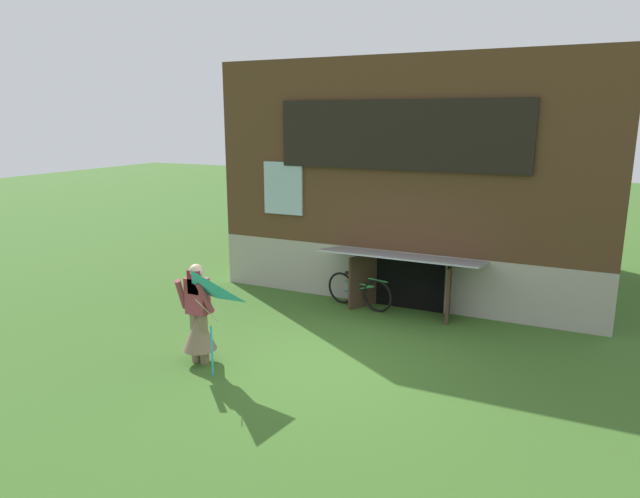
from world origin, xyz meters
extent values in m
plane|color=#386023|center=(0.00, 0.00, 0.00)|extent=(60.00, 60.00, 0.00)
cube|color=#9E998E|center=(0.00, 5.62, 0.56)|extent=(7.87, 5.24, 1.13)
cube|color=#4C331E|center=(0.00, 5.62, 2.98)|extent=(7.87, 5.24, 3.71)
cube|color=black|center=(0.00, 2.96, 3.37)|extent=(4.87, 0.08, 1.30)
cube|color=#9EB7C6|center=(0.00, 2.98, 3.37)|extent=(4.71, 0.04, 1.18)
cube|color=#9EB7C6|center=(-2.48, 2.97, 2.24)|extent=(0.90, 0.06, 1.10)
cube|color=black|center=(0.31, 2.98, 0.52)|extent=(1.40, 0.03, 1.05)
cube|color=#3D2B1E|center=(-0.54, 2.70, 0.52)|extent=(0.39, 0.64, 1.05)
cube|color=#3D2B1E|center=(1.16, 2.70, 0.52)|extent=(0.18, 0.70, 1.05)
cube|color=gray|center=(0.31, 2.45, 1.18)|extent=(3.00, 1.09, 0.18)
cylinder|color=#7F6B51|center=(-1.93, -0.86, 0.40)|extent=(0.14, 0.14, 0.79)
cylinder|color=#7F6B51|center=(-1.77, -0.86, 0.40)|extent=(0.14, 0.14, 0.79)
cone|color=#7F6B51|center=(-1.85, -0.86, 0.51)|extent=(0.52, 0.52, 0.59)
cube|color=#993847|center=(-1.85, -0.86, 1.07)|extent=(0.34, 0.20, 0.56)
cylinder|color=#993847|center=(-2.07, -0.96, 1.10)|extent=(0.17, 0.32, 0.52)
cylinder|color=#993847|center=(-1.63, -0.96, 1.10)|extent=(0.17, 0.32, 0.52)
cube|color=maroon|center=(-1.85, -0.92, 1.30)|extent=(0.20, 0.08, 0.36)
sphere|color=#D8AD8E|center=(-1.85, -0.86, 1.46)|extent=(0.21, 0.21, 0.21)
pyramid|color=#2DB2CC|center=(-1.54, -1.36, 1.27)|extent=(0.88, 0.68, 0.55)
cylinder|color=beige|center=(-1.50, -1.11, 0.97)|extent=(0.01, 0.49, 0.49)
cylinder|color=#2DB2CC|center=(-1.40, -1.16, 0.38)|extent=(0.03, 0.03, 0.77)
torus|color=black|center=(-0.17, 2.51, 0.32)|extent=(0.64, 0.19, 0.64)
torus|color=black|center=(-1.02, 2.70, 0.32)|extent=(0.64, 0.19, 0.64)
cylinder|color=#287A3D|center=(-0.59, 2.61, 0.49)|extent=(0.64, 0.18, 0.04)
cylinder|color=#287A3D|center=(-0.59, 2.61, 0.38)|extent=(0.70, 0.19, 0.26)
cylinder|color=#287A3D|center=(-0.81, 2.66, 0.49)|extent=(0.04, 0.04, 0.36)
cube|color=black|center=(-0.81, 2.66, 0.67)|extent=(0.20, 0.08, 0.05)
cylinder|color=#287A3D|center=(-0.17, 2.51, 0.64)|extent=(0.44, 0.13, 0.03)
camera|label=1|loc=(3.32, -7.40, 3.69)|focal=31.74mm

